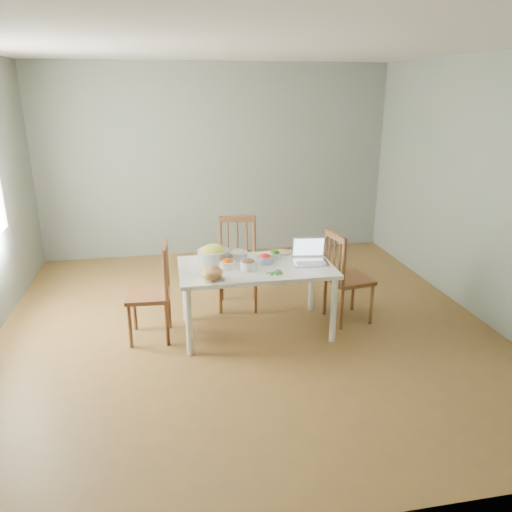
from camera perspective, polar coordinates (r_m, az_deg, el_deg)
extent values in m
cube|color=brown|center=(5.12, -1.21, -8.16)|extent=(5.00, 5.00, 0.00)
cube|color=white|center=(4.57, -1.47, 23.55)|extent=(5.00, 5.00, 0.00)
cube|color=slate|center=(7.10, -4.66, 10.95)|extent=(5.00, 0.00, 2.70)
cube|color=slate|center=(2.34, 8.69, -6.10)|extent=(5.00, 0.00, 2.70)
cube|color=slate|center=(5.63, 24.90, 7.14)|extent=(0.00, 5.00, 2.70)
ellipsoid|color=tan|center=(4.39, -5.17, -2.04)|extent=(0.22, 0.22, 0.13)
cube|color=beige|center=(4.38, -4.41, -2.73)|extent=(0.11, 0.05, 0.03)
cylinder|color=#C9B191|center=(5.11, 3.19, 0.41)|extent=(0.20, 0.20, 0.02)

